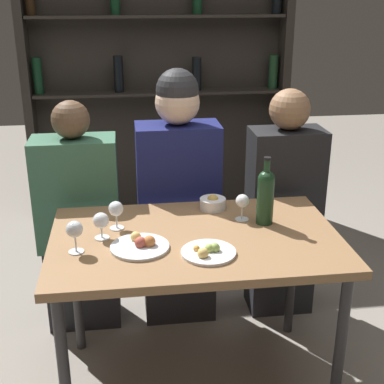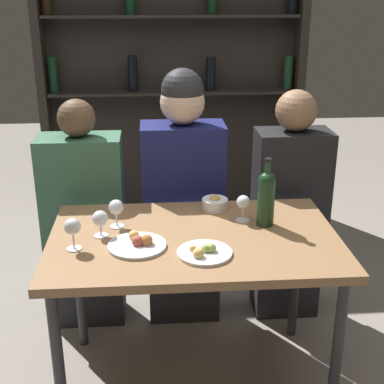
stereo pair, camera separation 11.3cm
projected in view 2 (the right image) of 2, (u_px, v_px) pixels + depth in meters
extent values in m
plane|color=gray|center=(194.00, 380.00, 2.43)|extent=(10.00, 10.00, 0.00)
cube|color=olive|center=(194.00, 240.00, 2.18)|extent=(1.18, 0.74, 0.04)
cylinder|color=#2D2D30|center=(59.00, 369.00, 1.99)|extent=(0.04, 0.04, 0.69)
cylinder|color=#2D2D30|center=(337.00, 355.00, 2.06)|extent=(0.04, 0.04, 0.69)
cylinder|color=#2D2D30|center=(79.00, 283.00, 2.56)|extent=(0.04, 0.04, 0.69)
cylinder|color=#2D2D30|center=(296.00, 275.00, 2.63)|extent=(0.04, 0.04, 0.69)
cube|color=#28231E|center=(172.00, 72.00, 3.96)|extent=(1.86, 0.02, 2.16)
cube|color=#28231E|center=(42.00, 76.00, 3.79)|extent=(0.06, 0.18, 2.16)
cube|color=#28231E|center=(299.00, 73.00, 3.92)|extent=(0.06, 0.18, 2.16)
cube|color=#28231E|center=(173.00, 92.00, 3.91)|extent=(1.78, 0.18, 0.02)
cylinder|color=black|center=(53.00, 75.00, 3.79)|extent=(0.07, 0.07, 0.26)
cylinder|color=black|center=(133.00, 74.00, 3.84)|extent=(0.07, 0.07, 0.26)
cylinder|color=black|center=(211.00, 74.00, 3.88)|extent=(0.07, 0.07, 0.24)
cylinder|color=#19381E|center=(288.00, 73.00, 3.92)|extent=(0.07, 0.07, 0.24)
cube|color=#28231E|center=(172.00, 16.00, 3.71)|extent=(1.78, 0.18, 0.02)
cylinder|color=#19381E|center=(266.00, 203.00, 2.24)|extent=(0.07, 0.07, 0.20)
sphere|color=#19381E|center=(267.00, 180.00, 2.21)|extent=(0.07, 0.07, 0.07)
cylinder|color=#19381E|center=(268.00, 171.00, 2.19)|extent=(0.03, 0.03, 0.08)
cylinder|color=black|center=(268.00, 160.00, 2.17)|extent=(0.03, 0.03, 0.01)
cylinder|color=silver|center=(117.00, 226.00, 2.26)|extent=(0.06, 0.06, 0.00)
cylinder|color=silver|center=(117.00, 218.00, 2.24)|extent=(0.01, 0.01, 0.07)
sphere|color=silver|center=(116.00, 207.00, 2.23)|extent=(0.06, 0.06, 0.06)
cylinder|color=silver|center=(243.00, 220.00, 2.31)|extent=(0.06, 0.06, 0.00)
cylinder|color=silver|center=(243.00, 213.00, 2.30)|extent=(0.01, 0.01, 0.07)
sphere|color=silver|center=(243.00, 202.00, 2.28)|extent=(0.06, 0.06, 0.06)
cylinder|color=silver|center=(101.00, 236.00, 2.17)|extent=(0.06, 0.06, 0.00)
cylinder|color=silver|center=(101.00, 229.00, 2.16)|extent=(0.01, 0.01, 0.06)
sphere|color=silver|center=(100.00, 218.00, 2.15)|extent=(0.06, 0.06, 0.06)
cylinder|color=silver|center=(74.00, 249.00, 2.06)|extent=(0.06, 0.06, 0.00)
cylinder|color=silver|center=(73.00, 239.00, 2.05)|extent=(0.01, 0.01, 0.07)
sphere|color=silver|center=(72.00, 226.00, 2.03)|extent=(0.06, 0.06, 0.06)
cylinder|color=silver|center=(137.00, 246.00, 2.08)|extent=(0.23, 0.23, 0.01)
sphere|color=#B74C3D|center=(138.00, 241.00, 2.07)|extent=(0.05, 0.05, 0.05)
sphere|color=#C67038|center=(147.00, 241.00, 2.08)|extent=(0.05, 0.05, 0.05)
sphere|color=gold|center=(142.00, 241.00, 2.09)|extent=(0.03, 0.03, 0.03)
sphere|color=#E5BC66|center=(134.00, 235.00, 2.12)|extent=(0.04, 0.04, 0.04)
cylinder|color=white|center=(205.00, 253.00, 2.02)|extent=(0.21, 0.21, 0.01)
sphere|color=gold|center=(193.00, 249.00, 2.03)|extent=(0.03, 0.03, 0.03)
sphere|color=#99B256|center=(211.00, 248.00, 2.02)|extent=(0.04, 0.04, 0.04)
sphere|color=#E5BC66|center=(198.00, 254.00, 1.98)|extent=(0.04, 0.04, 0.04)
sphere|color=#E5BC66|center=(205.00, 249.00, 2.02)|extent=(0.04, 0.04, 0.04)
sphere|color=#99B256|center=(206.00, 249.00, 2.02)|extent=(0.04, 0.04, 0.04)
cylinder|color=white|center=(215.00, 204.00, 2.43)|extent=(0.12, 0.12, 0.05)
sphere|color=gold|center=(215.00, 201.00, 2.42)|extent=(0.05, 0.05, 0.05)
cube|color=#26262B|center=(89.00, 279.00, 2.83)|extent=(0.36, 0.22, 0.45)
cube|color=#38664C|center=(82.00, 191.00, 2.65)|extent=(0.40, 0.22, 0.56)
sphere|color=brown|center=(76.00, 118.00, 2.51)|extent=(0.18, 0.18, 0.18)
cube|color=#26262B|center=(184.00, 276.00, 2.86)|extent=(0.37, 0.22, 0.45)
cube|color=navy|center=(183.00, 183.00, 2.67)|extent=(0.41, 0.22, 0.61)
sphere|color=beige|center=(182.00, 102.00, 2.53)|extent=(0.21, 0.21, 0.21)
sphere|color=#262628|center=(182.00, 90.00, 2.50)|extent=(0.20, 0.20, 0.20)
cube|color=#26262B|center=(285.00, 272.00, 2.90)|extent=(0.33, 0.22, 0.45)
cube|color=black|center=(291.00, 185.00, 2.72)|extent=(0.37, 0.22, 0.56)
sphere|color=#8C6647|center=(296.00, 111.00, 2.58)|extent=(0.20, 0.20, 0.20)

